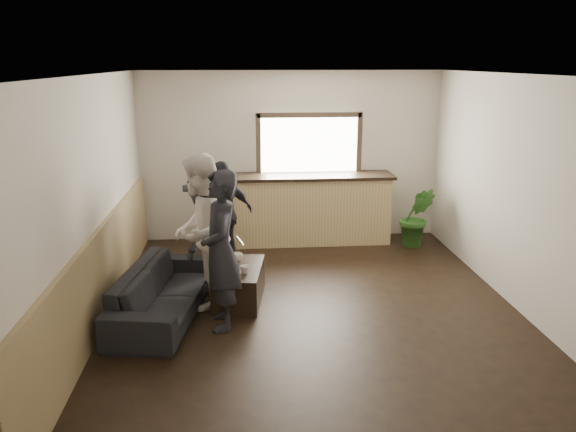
{
  "coord_description": "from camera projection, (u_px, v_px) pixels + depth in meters",
  "views": [
    {
      "loc": [
        -0.84,
        -6.26,
        2.95
      ],
      "look_at": [
        -0.27,
        0.4,
        1.09
      ],
      "focal_mm": 35.0,
      "sensor_mm": 36.0,
      "label": 1
    }
  ],
  "objects": [
    {
      "name": "ground",
      "position": [
        313.0,
        310.0,
        6.87
      ],
      "size": [
        5.0,
        6.0,
        0.01
      ],
      "primitive_type": "cube",
      "color": "black"
    },
    {
      "name": "room_shell",
      "position": [
        250.0,
        195.0,
        6.42
      ],
      "size": [
        5.01,
        6.01,
        2.8
      ],
      "color": "silver",
      "rests_on": "ground"
    },
    {
      "name": "bar_counter",
      "position": [
        310.0,
        204.0,
        9.31
      ],
      "size": [
        2.7,
        0.68,
        2.13
      ],
      "color": "tan",
      "rests_on": "ground"
    },
    {
      "name": "sofa",
      "position": [
        163.0,
        292.0,
        6.66
      ],
      "size": [
        1.14,
        2.16,
        0.6
      ],
      "primitive_type": "imported",
      "rotation": [
        0.0,
        0.0,
        1.4
      ],
      "color": "black",
      "rests_on": "ground"
    },
    {
      "name": "coffee_table",
      "position": [
        239.0,
        284.0,
        7.09
      ],
      "size": [
        0.69,
        1.07,
        0.44
      ],
      "primitive_type": "cube",
      "rotation": [
        0.0,
        0.0,
        -0.14
      ],
      "color": "black",
      "rests_on": "ground"
    },
    {
      "name": "cup_a",
      "position": [
        237.0,
        257.0,
        7.25
      ],
      "size": [
        0.19,
        0.19,
        0.1
      ],
      "primitive_type": "imported",
      "rotation": [
        0.0,
        0.0,
        5.6
      ],
      "color": "silver",
      "rests_on": "coffee_table"
    },
    {
      "name": "cup_b",
      "position": [
        245.0,
        269.0,
        6.83
      ],
      "size": [
        0.14,
        0.14,
        0.1
      ],
      "primitive_type": "imported",
      "rotation": [
        0.0,
        0.0,
        2.12
      ],
      "color": "silver",
      "rests_on": "coffee_table"
    },
    {
      "name": "potted_plant",
      "position": [
        417.0,
        217.0,
        9.11
      ],
      "size": [
        0.61,
        0.52,
        0.99
      ],
      "primitive_type": "imported",
      "rotation": [
        0.0,
        0.0,
        -0.16
      ],
      "color": "#2D6623",
      "rests_on": "ground"
    },
    {
      "name": "person_a",
      "position": [
        221.0,
        251.0,
        6.23
      ],
      "size": [
        0.52,
        0.7,
        1.82
      ],
      "rotation": [
        0.0,
        0.0,
        -1.47
      ],
      "color": "black",
      "rests_on": "ground"
    },
    {
      "name": "person_b",
      "position": [
        201.0,
        232.0,
        6.78
      ],
      "size": [
        0.86,
        1.03,
        1.9
      ],
      "rotation": [
        0.0,
        0.0,
        -1.74
      ],
      "color": "silver",
      "rests_on": "ground"
    },
    {
      "name": "person_c",
      "position": [
        205.0,
        229.0,
        7.52
      ],
      "size": [
        0.82,
        1.11,
        1.54
      ],
      "rotation": [
        0.0,
        0.0,
        -1.85
      ],
      "color": "black",
      "rests_on": "ground"
    },
    {
      "name": "person_d",
      "position": [
        224.0,
        214.0,
        8.2
      ],
      "size": [
        0.99,
        0.77,
        1.57
      ],
      "rotation": [
        0.0,
        0.0,
        -2.66
      ],
      "color": "black",
      "rests_on": "ground"
    }
  ]
}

